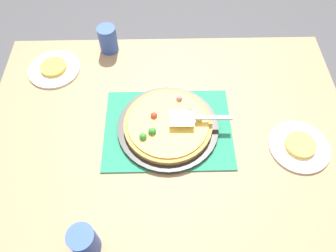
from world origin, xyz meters
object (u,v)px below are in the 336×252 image
(plate_far_right, at_px, (299,147))
(served_slice_right, at_px, (300,145))
(pizza_server, at_px, (195,118))
(served_slice_left, at_px, (53,67))
(cup_far, at_px, (108,39))
(plate_near_left, at_px, (54,69))
(pizza, at_px, (168,124))
(pizza_pan, at_px, (168,127))
(cup_near, at_px, (84,241))

(plate_far_right, xyz_separation_m, served_slice_right, (0.00, 0.00, 0.01))
(plate_far_right, height_order, pizza_server, pizza_server)
(served_slice_left, xyz_separation_m, served_slice_right, (0.96, -0.40, 0.00))
(plate_far_right, xyz_separation_m, cup_far, (-0.73, 0.53, 0.06))
(plate_near_left, height_order, cup_far, cup_far)
(plate_near_left, height_order, served_slice_left, served_slice_left)
(pizza_server, bearing_deg, pizza, 178.65)
(pizza_pan, bearing_deg, served_slice_left, 147.02)
(pizza, bearing_deg, plate_far_right, -10.68)
(pizza, relative_size, plate_near_left, 1.50)
(served_slice_left, bearing_deg, plate_far_right, -22.80)
(served_slice_right, distance_m, cup_far, 0.90)
(served_slice_right, distance_m, cup_near, 0.80)
(plate_near_left, relative_size, plate_far_right, 1.00)
(plate_far_right, bearing_deg, cup_near, -155.45)
(pizza, distance_m, served_slice_right, 0.49)
(pizza_pan, xyz_separation_m, pizza, (-0.00, 0.00, 0.02))
(pizza_pan, xyz_separation_m, cup_far, (-0.25, 0.44, 0.05))
(pizza_pan, xyz_separation_m, pizza_server, (0.10, -0.00, 0.06))
(served_slice_left, distance_m, cup_far, 0.26)
(pizza, distance_m, pizza_server, 0.10)
(pizza, height_order, served_slice_right, pizza)
(served_slice_right, relative_size, pizza_server, 0.48)
(pizza, relative_size, served_slice_left, 3.00)
(plate_far_right, bearing_deg, cup_far, 144.37)
(plate_far_right, bearing_deg, pizza, 169.32)
(served_slice_left, relative_size, pizza_server, 0.48)
(plate_far_right, distance_m, cup_near, 0.80)
(pizza, bearing_deg, plate_near_left, 147.02)
(pizza_pan, bearing_deg, cup_near, -120.82)
(pizza_server, bearing_deg, pizza_pan, 178.69)
(cup_far, bearing_deg, pizza_server, -51.11)
(served_slice_left, distance_m, cup_near, 0.77)
(pizza, relative_size, cup_far, 2.75)
(plate_far_right, xyz_separation_m, served_slice_left, (-0.96, 0.40, 0.01))
(plate_near_left, bearing_deg, pizza_server, -28.54)
(plate_far_right, relative_size, cup_far, 1.83)
(plate_far_right, xyz_separation_m, pizza_server, (-0.38, 0.09, 0.07))
(plate_near_left, distance_m, served_slice_left, 0.01)
(served_slice_left, bearing_deg, plate_near_left, 0.00)
(pizza_pan, height_order, cup_far, cup_far)
(plate_near_left, distance_m, served_slice_right, 1.04)
(pizza_pan, distance_m, pizza, 0.02)
(pizza_pan, xyz_separation_m, served_slice_left, (-0.48, 0.31, 0.01))
(pizza, relative_size, cup_near, 2.75)
(pizza_pan, height_order, served_slice_left, served_slice_left)
(cup_near, bearing_deg, pizza_pan, 59.18)
(served_slice_left, bearing_deg, pizza_server, -28.54)
(pizza_server, bearing_deg, plate_near_left, 151.46)
(plate_far_right, distance_m, cup_far, 0.90)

